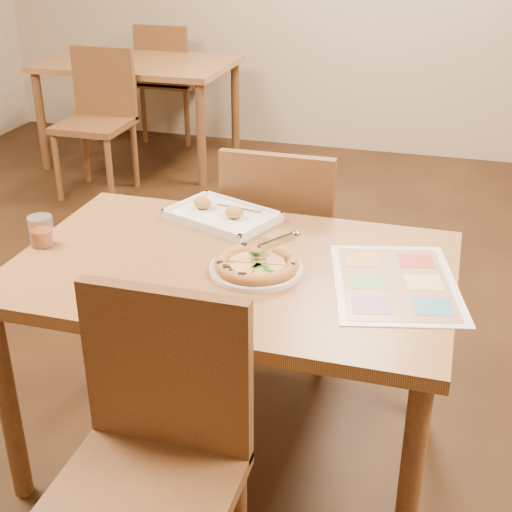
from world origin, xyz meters
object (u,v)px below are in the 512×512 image
(chair_near, at_px, (154,433))
(appetizer_tray, at_px, (221,216))
(bg_chair_near, at_px, (99,103))
(pizza_cutter, at_px, (272,244))
(pizza, at_px, (256,264))
(menu, at_px, (395,283))
(plate, at_px, (256,269))
(bg_chair_far, at_px, (167,69))
(bg_table, at_px, (138,73))
(glass_tumbler, at_px, (42,233))
(chair_far, at_px, (282,231))
(dining_table, at_px, (233,289))

(chair_near, bearing_deg, appetizer_tray, 98.69)
(bg_chair_near, xyz_separation_m, pizza_cutter, (1.72, -2.20, 0.23))
(pizza, distance_m, menu, 0.40)
(appetizer_tray, xyz_separation_m, menu, (0.62, -0.30, -0.01))
(chair_near, bearing_deg, pizza, 81.44)
(plate, bearing_deg, bg_chair_far, 116.78)
(pizza_cutter, distance_m, appetizer_tray, 0.41)
(chair_near, height_order, menu, chair_near)
(bg_table, bearing_deg, glass_tumbler, -70.83)
(chair_near, xyz_separation_m, bg_table, (-1.60, 3.40, 0.07))
(appetizer_tray, relative_size, glass_tumbler, 4.27)
(plate, relative_size, menu, 0.57)
(glass_tumbler, distance_m, menu, 1.09)
(glass_tumbler, bearing_deg, appetizer_tray, 36.44)
(chair_far, xyz_separation_m, bg_chair_near, (-1.60, 1.60, 0.00))
(chair_far, distance_m, bg_table, 2.72)
(bg_chair_far, xyz_separation_m, glass_tumbler, (0.99, -3.34, 0.20))
(menu, bearing_deg, bg_chair_far, 122.28)
(glass_tumbler, bearing_deg, chair_far, 46.46)
(bg_chair_near, xyz_separation_m, plate, (1.68, -2.23, 0.16))
(dining_table, bearing_deg, bg_chair_near, 126.05)
(dining_table, bearing_deg, glass_tumbler, -176.08)
(chair_far, bearing_deg, menu, 129.02)
(glass_tumbler, height_order, menu, glass_tumbler)
(chair_near, bearing_deg, pizza_cutter, 78.59)
(plate, bearing_deg, chair_near, -98.10)
(bg_table, xyz_separation_m, bg_chair_near, (0.00, -0.60, -0.07))
(bg_chair_near, distance_m, glass_tumbler, 2.46)
(pizza_cutter, xyz_separation_m, appetizer_tray, (-0.26, 0.31, -0.07))
(pizza, bearing_deg, appetizer_tray, 123.04)
(bg_table, distance_m, bg_chair_near, 0.61)
(bg_table, relative_size, pizza_cutter, 9.28)
(dining_table, bearing_deg, pizza, -23.55)
(bg_table, bearing_deg, chair_far, -53.95)
(bg_table, height_order, bg_chair_near, bg_chair_near)
(pizza_cutter, bearing_deg, glass_tumbler, 162.18)
(dining_table, bearing_deg, appetizer_tray, 114.33)
(chair_far, bearing_deg, dining_table, 90.00)
(menu, bearing_deg, chair_near, -128.07)
(plate, xyz_separation_m, pizza_cutter, (0.04, 0.03, 0.07))
(pizza, bearing_deg, bg_chair_near, 127.01)
(plate, distance_m, menu, 0.40)
(chair_far, xyz_separation_m, glass_tumbler, (-0.61, -0.64, 0.20))
(plate, xyz_separation_m, appetizer_tray, (-0.22, 0.34, 0.01))
(chair_near, height_order, plate, chair_near)
(pizza_cutter, bearing_deg, pizza, -155.30)
(chair_near, height_order, glass_tumbler, chair_near)
(appetizer_tray, bearing_deg, bg_chair_near, 127.69)
(pizza_cutter, bearing_deg, menu, -19.61)
(appetizer_tray, xyz_separation_m, glass_tumbler, (-0.47, -0.35, 0.03))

